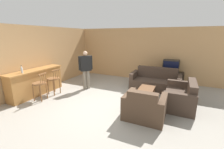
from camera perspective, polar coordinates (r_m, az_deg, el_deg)
The scene contains 14 objects.
ground_plane at distance 5.01m, azimuth -2.64°, elevation -11.76°, with size 24.00×24.00×0.00m, color gray.
wall_back at distance 7.92m, azimuth 9.40°, elevation 7.72°, with size 9.40×0.08×2.60m.
wall_left at distance 7.52m, azimuth -20.20°, elevation 6.66°, with size 0.08×8.61×2.60m.
bar_counter at distance 6.44m, azimuth -26.88°, elevation -2.55°, with size 0.55×2.19×0.99m.
bar_chair_near at distance 5.80m, azimuth -25.83°, elevation -3.61°, with size 0.51×0.51×0.99m.
bar_chair_mid at distance 6.21m, azimuth -21.32°, elevation -2.02°, with size 0.46×0.46×0.99m.
couch_far at distance 6.63m, azimuth 16.19°, elevation -2.77°, with size 2.00×0.96×0.89m.
armchair_near at distance 4.29m, azimuth 12.22°, elevation -12.22°, with size 1.09×0.91×0.87m.
loveseat_right at distance 5.35m, azimuth 24.80°, elevation -7.81°, with size 0.88×1.50×0.86m.
coffee_table at distance 5.53m, azimuth 12.85°, elevation -5.87°, with size 0.52×0.91×0.39m.
tv_unit at distance 7.48m, azimuth 21.15°, elevation -1.28°, with size 1.17×0.49×0.61m.
tv at distance 7.35m, azimuth 21.56°, elevation 3.06°, with size 0.70×0.45×0.55m.
bottle at distance 5.92m, azimuth -31.14°, elevation 1.61°, with size 0.07×0.07×0.26m.
person_by_window at distance 6.36m, azimuth -9.96°, elevation 2.44°, with size 0.43×0.47×1.62m.
Camera 1 is at (2.08, -3.98, 2.22)m, focal length 24.00 mm.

